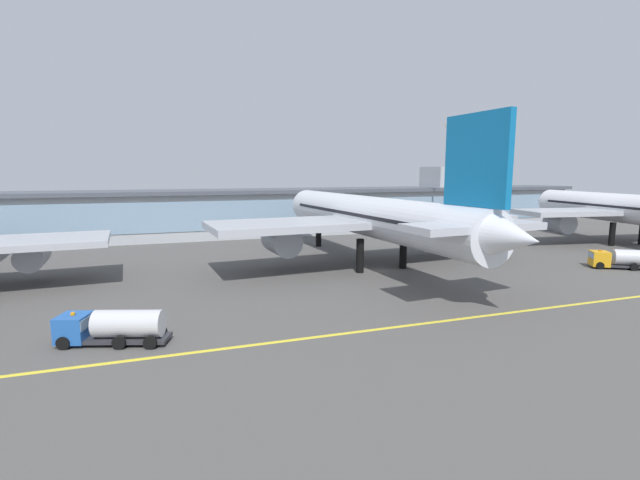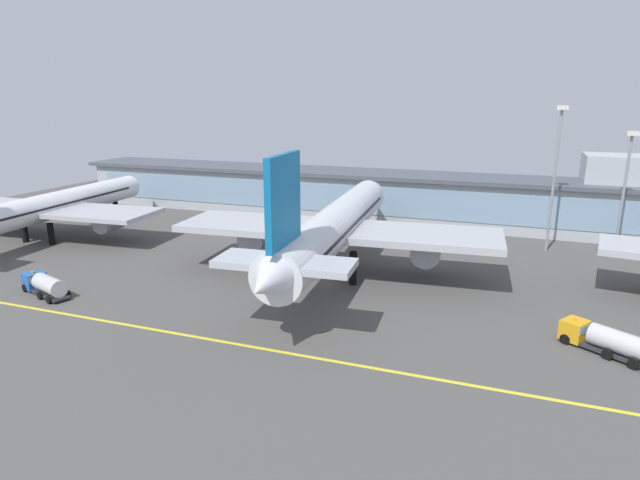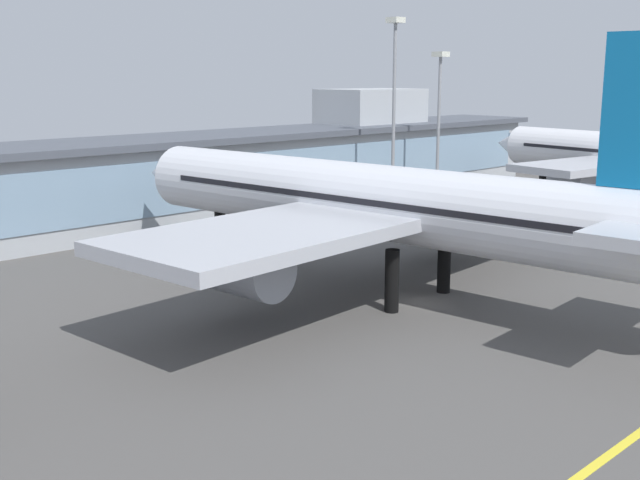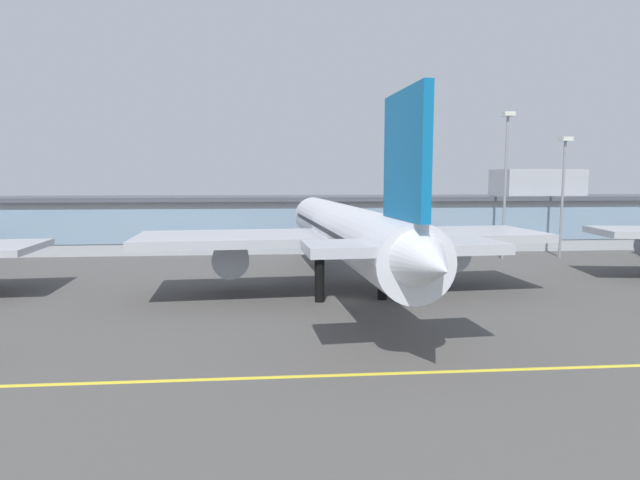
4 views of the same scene
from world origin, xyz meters
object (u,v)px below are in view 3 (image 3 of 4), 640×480
apron_light_mast_west (439,103)px  apron_light_mast_centre (394,88)px  airliner_far_right (638,156)px  airliner_near_right (383,205)px

apron_light_mast_west → apron_light_mast_centre: bearing=-175.0°
airliner_far_right → apron_light_mast_west: (-14.90, 22.09, 6.90)m
airliner_far_right → apron_light_mast_centre: (-25.76, 21.15, 9.11)m
airliner_near_right → apron_light_mast_west: bearing=-62.2°
airliner_far_right → apron_light_mast_west: bearing=42.3°
airliner_near_right → airliner_far_right: 56.74m
apron_light_mast_centre → apron_light_mast_west: bearing=5.0°
apron_light_mast_west → airliner_near_right: bearing=-148.0°
airliner_far_right → apron_light_mast_west: size_ratio=2.36×
airliner_near_right → airliner_far_right: airliner_near_right is taller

